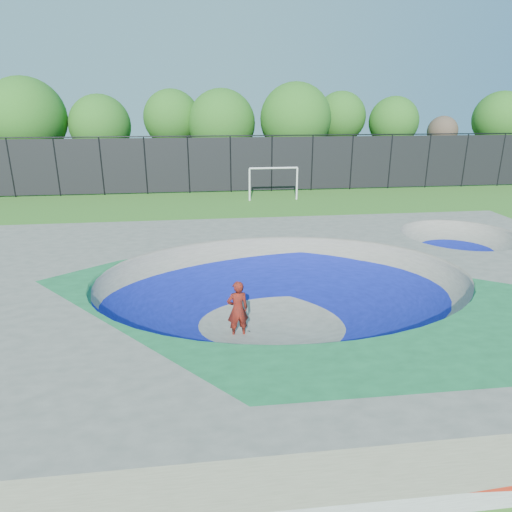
% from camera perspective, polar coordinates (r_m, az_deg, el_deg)
% --- Properties ---
extents(ground, '(120.00, 120.00, 0.00)m').
position_cam_1_polar(ground, '(13.88, 3.30, -8.20)').
color(ground, '#2E661C').
rests_on(ground, ground).
extents(skate_deck, '(22.00, 14.00, 1.50)m').
position_cam_1_polar(skate_deck, '(13.55, 3.36, -5.38)').
color(skate_deck, gray).
rests_on(skate_deck, ground).
extents(skater, '(0.67, 0.50, 1.67)m').
position_cam_1_polar(skater, '(12.68, -2.31, -6.69)').
color(skater, red).
rests_on(skater, ground).
extents(skateboard, '(0.81, 0.44, 0.05)m').
position_cam_1_polar(skateboard, '(13.05, -2.26, -9.91)').
color(skateboard, black).
rests_on(skateboard, ground).
extents(soccer_goal, '(3.32, 0.12, 2.19)m').
position_cam_1_polar(soccer_goal, '(30.72, 2.20, 9.80)').
color(soccer_goal, silver).
rests_on(soccer_goal, ground).
extents(fence, '(48.09, 0.09, 4.04)m').
position_cam_1_polar(fence, '(33.50, -3.19, 11.52)').
color(fence, black).
rests_on(fence, ground).
extents(treeline, '(52.32, 7.44, 8.10)m').
position_cam_1_polar(treeline, '(37.92, -7.87, 16.31)').
color(treeline, '#483624').
rests_on(treeline, ground).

